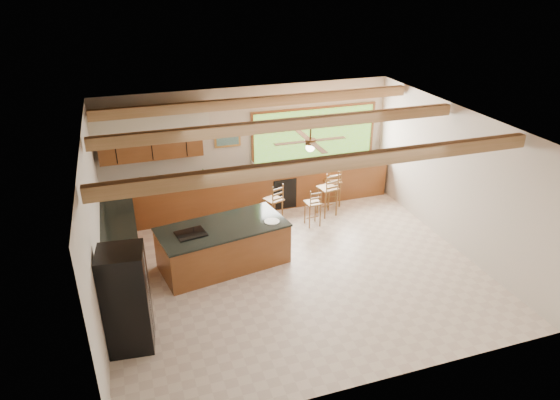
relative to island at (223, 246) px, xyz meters
name	(u,v)px	position (x,y,z in m)	size (l,w,h in m)	color
ground	(293,268)	(1.30, -0.57, -0.44)	(7.20, 7.20, 0.00)	beige
room_shell	(275,156)	(1.13, 0.08, 1.77)	(7.27, 6.54, 3.02)	beige
counter_run	(225,202)	(0.48, 1.95, 0.02)	(7.12, 3.10, 1.23)	brown
island	(223,246)	(0.00, 0.00, 0.00)	(2.70, 1.61, 0.90)	brown
refrigerator	(126,300)	(-1.92, -1.87, 0.44)	(0.75, 0.73, 1.76)	black
bar_stool_a	(274,201)	(1.50, 1.33, 0.17)	(0.48, 0.48, 1.04)	brown
bar_stool_b	(329,190)	(2.88, 1.36, 0.25)	(0.49, 0.49, 1.17)	brown
bar_stool_c	(314,204)	(2.35, 0.98, 0.13)	(0.36, 0.36, 0.96)	brown
bar_stool_d	(333,182)	(3.21, 1.82, 0.21)	(0.41, 0.41, 1.10)	brown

